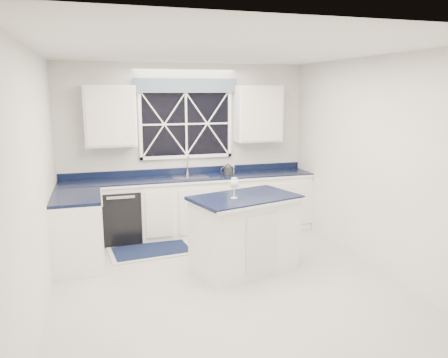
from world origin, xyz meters
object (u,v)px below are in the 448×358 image
object	(u,v)px
dishwasher	(121,215)
island	(244,233)
faucet	(188,165)
wine_glass	(234,184)
kettle	(228,169)
soap_bottle	(231,167)

from	to	relation	value
dishwasher	island	xyz separation A→B (m)	(1.45, -1.60, 0.08)
faucet	wine_glass	xyz separation A→B (m)	(0.19, -1.86, 0.05)
dishwasher	faucet	world-z (taller)	faucet
faucet	island	distance (m)	1.93
dishwasher	faucet	distance (m)	1.31
island	kettle	distance (m)	1.71
island	dishwasher	bearing A→B (deg)	116.32
soap_bottle	faucet	bearing A→B (deg)	174.88
faucet	wine_glass	distance (m)	1.87
kettle	soap_bottle	size ratio (longest dim) A/B	1.30
faucet	kettle	distance (m)	0.66
wine_glass	soap_bottle	size ratio (longest dim) A/B	1.24
island	kettle	xyz separation A→B (m)	(0.27, 1.60, 0.54)
faucet	island	size ratio (longest dim) A/B	0.21
kettle	wine_glass	distance (m)	1.72
faucet	soap_bottle	world-z (taller)	faucet
kettle	wine_glass	bearing A→B (deg)	-115.42
island	faucet	bearing A→B (deg)	85.18
kettle	soap_bottle	xyz separation A→B (m)	(0.08, 0.13, 0.02)
dishwasher	kettle	bearing A→B (deg)	-0.05
kettle	soap_bottle	world-z (taller)	soap_bottle
kettle	faucet	bearing A→B (deg)	151.84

